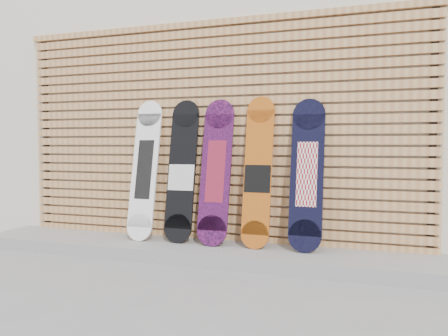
% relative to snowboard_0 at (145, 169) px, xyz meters
% --- Properties ---
extents(ground, '(80.00, 80.00, 0.00)m').
position_rel_snowboard_0_xyz_m(ground, '(0.80, -0.79, -0.82)').
color(ground, gray).
rests_on(ground, ground).
extents(building, '(12.00, 5.00, 3.60)m').
position_rel_snowboard_0_xyz_m(building, '(1.30, 2.71, 0.98)').
color(building, beige).
rests_on(building, ground).
extents(concrete_step, '(4.60, 0.70, 0.12)m').
position_rel_snowboard_0_xyz_m(concrete_step, '(0.65, -0.11, -0.76)').
color(concrete_step, gray).
rests_on(concrete_step, ground).
extents(slat_wall, '(4.26, 0.08, 2.29)m').
position_rel_snowboard_0_xyz_m(slat_wall, '(0.65, 0.18, 0.39)').
color(slat_wall, '#BB824D').
rests_on(slat_wall, ground).
extents(snowboard_0, '(0.27, 0.32, 1.40)m').
position_rel_snowboard_0_xyz_m(snowboard_0, '(0.00, 0.00, 0.00)').
color(snowboard_0, white).
rests_on(snowboard_0, concrete_step).
extents(snowboard_1, '(0.28, 0.29, 1.40)m').
position_rel_snowboard_0_xyz_m(snowboard_1, '(0.40, 0.01, -0.01)').
color(snowboard_1, black).
rests_on(snowboard_1, concrete_step).
extents(snowboard_2, '(0.30, 0.31, 1.39)m').
position_rel_snowboard_0_xyz_m(snowboard_2, '(0.76, 0.00, -0.00)').
color(snowboard_2, black).
rests_on(snowboard_2, concrete_step).
extents(snowboard_3, '(0.26, 0.29, 1.41)m').
position_rel_snowboard_0_xyz_m(snowboard_3, '(1.17, 0.01, -0.01)').
color(snowboard_3, '#B25313').
rests_on(snowboard_3, concrete_step).
extents(snowboard_4, '(0.30, 0.30, 1.37)m').
position_rel_snowboard_0_xyz_m(snowboard_4, '(1.62, 0.01, -0.02)').
color(snowboard_4, black).
rests_on(snowboard_4, concrete_step).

